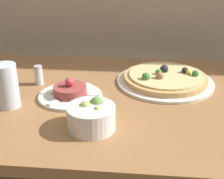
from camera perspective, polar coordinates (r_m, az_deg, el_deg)
dining_table at (r=1.12m, az=-3.33°, el=-6.27°), size 1.14×0.78×0.77m
pizza_plate at (r=1.17m, az=9.74°, el=1.96°), size 0.35×0.35×0.06m
tartare_plate at (r=1.05m, az=-7.65°, el=-0.65°), size 0.21×0.21×0.07m
small_bowl at (r=0.86m, az=-3.80°, el=-4.92°), size 0.13×0.13×0.08m
drinking_glass at (r=1.02m, az=-18.69°, el=0.64°), size 0.07×0.07×0.14m
salt_shaker at (r=1.16m, az=-13.26°, el=2.55°), size 0.03×0.03×0.07m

